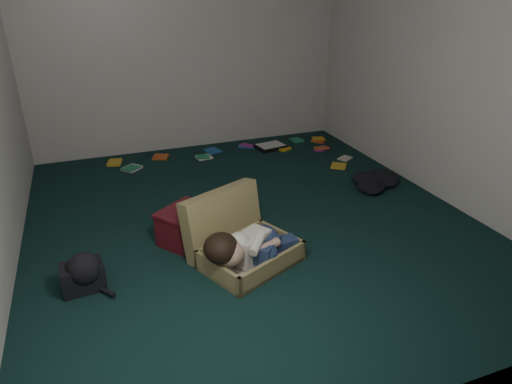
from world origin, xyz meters
TOP-DOWN VIEW (x-y plane):
  - floor at (0.00, 0.00)m, footprint 4.50×4.50m
  - wall_back at (0.00, 2.25)m, footprint 4.50×0.00m
  - wall_front at (0.00, -2.25)m, footprint 4.50×0.00m
  - wall_right at (2.00, 0.00)m, footprint 0.00×4.50m
  - suitcase at (-0.31, -0.57)m, footprint 0.95×0.94m
  - person at (-0.29, -0.76)m, footprint 0.81×0.43m
  - maroon_bin at (-0.66, -0.17)m, footprint 0.56×0.54m
  - backpack at (-1.51, -0.57)m, footprint 0.40×0.33m
  - clothing_pile at (1.56, 0.25)m, footprint 0.51×0.43m
  - paper_tray at (0.95, 1.79)m, footprint 0.41×0.34m
  - book_scatter at (0.61, 1.67)m, footprint 2.95×1.30m

SIDE VIEW (x-z plane):
  - floor at x=0.00m, z-range 0.00..0.00m
  - book_scatter at x=0.61m, z-range 0.00..0.02m
  - paper_tray at x=0.95m, z-range 0.00..0.05m
  - clothing_pile at x=1.56m, z-range 0.00..0.16m
  - backpack at x=-1.51m, z-range 0.00..0.22m
  - maroon_bin at x=-0.66m, z-range 0.00..0.30m
  - suitcase at x=-0.31m, z-range -0.11..0.43m
  - person at x=-0.29m, z-range 0.04..0.37m
  - wall_back at x=0.00m, z-range -0.95..3.55m
  - wall_front at x=0.00m, z-range -0.95..3.55m
  - wall_right at x=2.00m, z-range -0.95..3.55m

